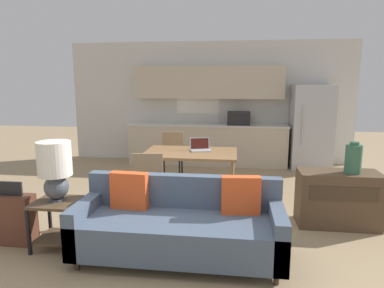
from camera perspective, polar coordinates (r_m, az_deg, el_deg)
name	(u,v)px	position (r m, az deg, el deg)	size (l,w,h in m)	color
ground_plane	(171,261)	(3.71, -3.56, -18.85)	(20.00, 20.00, 0.00)	#9E8460
wall_back	(209,102)	(7.85, 2.82, 6.96)	(6.40, 0.07, 2.70)	silver
kitchen_counter	(208,126)	(7.60, 2.71, 2.99)	(3.47, 0.65, 2.15)	beige
refrigerator	(311,127)	(7.61, 19.19, 2.70)	(0.81, 0.77, 1.75)	#B7BABC
dining_table	(191,156)	(5.37, -0.22, -1.94)	(1.44, 0.96, 0.73)	olive
couch	(180,225)	(3.66, -2.05, -13.39)	(2.11, 0.80, 0.85)	#3D2D1E
side_table	(57,216)	(4.10, -21.62, -11.14)	(0.46, 0.46, 0.53)	brown
table_lamp	(55,167)	(3.96, -21.88, -3.52)	(0.36, 0.36, 0.65)	#4C515B
credenza	(338,199)	(4.76, 23.10, -8.37)	(0.99, 0.47, 0.70)	brown
vase	(353,159)	(4.63, 25.30, -2.22)	(0.20, 0.20, 0.39)	#336047
dining_chair_far_left	(172,154)	(6.31, -3.34, -1.60)	(0.43, 0.43, 0.90)	#997A56
dining_chair_near_left	(149,180)	(4.67, -7.16, -5.90)	(0.47, 0.47, 0.90)	#997A56
laptop	(200,147)	(5.47, 1.39, -0.56)	(0.38, 0.33, 0.20)	#B7BABC
suitcase	(13,219)	(4.43, -27.66, -10.97)	(0.47, 0.22, 0.72)	brown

